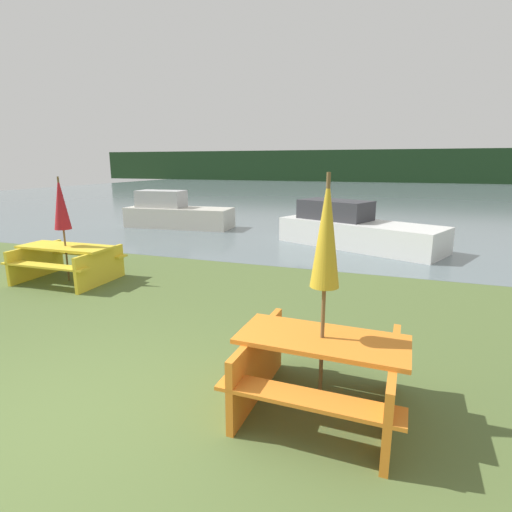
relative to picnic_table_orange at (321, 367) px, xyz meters
The scene contains 9 objects.
ground_plane 2.52m from the picnic_table_orange, 154.20° to the right, with size 60.00×60.00×0.00m, color #516633.
water 30.24m from the picnic_table_orange, 94.23° to the left, with size 60.00×50.00×0.00m.
far_treeline 50.23m from the picnic_table_orange, 92.55° to the left, with size 80.00×1.60×4.00m.
picnic_table_orange is the anchor object (origin of this frame).
picnic_table_yellow 6.24m from the picnic_table_orange, 154.80° to the left, with size 1.92×1.42×0.73m.
umbrella_crimson 6.34m from the picnic_table_orange, 154.80° to the left, with size 0.32×0.32×2.09m.
umbrella_gold 1.28m from the picnic_table_orange, behind, with size 0.26×0.26×2.27m.
boat 8.17m from the picnic_table_orange, 93.66° to the left, with size 4.85×3.27×1.28m.
boat_second 11.96m from the picnic_table_orange, 126.98° to the left, with size 4.03×1.56×1.35m.
Camera 1 is at (2.79, -2.38, 2.34)m, focal length 28.00 mm.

